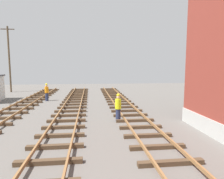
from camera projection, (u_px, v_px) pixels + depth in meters
utility_pole_far at (9, 58)px, 27.45m from camera, size 1.80×0.24×9.20m
track_worker_foreground at (118, 108)px, 12.82m from camera, size 0.40×0.40×1.87m
track_worker_distant at (47, 92)px, 20.65m from camera, size 0.40×0.40×1.87m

